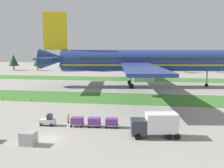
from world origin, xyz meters
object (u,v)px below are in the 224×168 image
at_px(cargo_dolly_lead, 77,121).
at_px(ground_crew_marshaller, 68,118).
at_px(airliner, 138,61).
at_px(cargo_dolly_third, 112,122).
at_px(cargo_dolly_second, 94,121).
at_px(uld_container_2, 28,138).
at_px(baggage_tug, 48,121).
at_px(taxiway_marker_1, 31,99).
at_px(taxiway_marker_2, 89,99).
at_px(taxiway_marker_0, 2,98).
at_px(catering_truck, 155,124).
at_px(taxiway_marker_3, 14,98).

distance_m(cargo_dolly_lead, ground_crew_marshaller, 2.54).
distance_m(airliner, cargo_dolly_third, 45.35).
xyz_separation_m(cargo_dolly_second, ground_crew_marshaller, (-4.96, 1.35, 0.03)).
bearing_deg(uld_container_2, ground_crew_marshaller, 77.38).
relative_size(baggage_tug, cargo_dolly_lead, 1.17).
height_order(cargo_dolly_second, taxiway_marker_1, cargo_dolly_second).
distance_m(airliner, cargo_dolly_lead, 46.32).
xyz_separation_m(airliner, ground_crew_marshaller, (-10.56, -43.31, -8.12)).
xyz_separation_m(baggage_tug, cargo_dolly_second, (7.92, 0.37, 0.10)).
bearing_deg(taxiway_marker_1, taxiway_marker_2, 8.01).
relative_size(airliner, taxiway_marker_0, 153.04).
height_order(airliner, ground_crew_marshaller, airliner).
xyz_separation_m(airliner, taxiway_marker_2, (-11.38, -24.61, -8.79)).
distance_m(catering_truck, taxiway_marker_3, 42.13).
bearing_deg(baggage_tug, cargo_dolly_third, -90.00).
bearing_deg(taxiway_marker_2, cargo_dolly_lead, -81.87).
xyz_separation_m(airliner, uld_container_2, (-12.77, -53.21, -8.18)).
bearing_deg(taxiway_marker_1, cargo_dolly_second, -41.54).
bearing_deg(catering_truck, taxiway_marker_3, 48.92).
bearing_deg(taxiway_marker_1, ground_crew_marshaller, -47.31).
bearing_deg(taxiway_marker_0, uld_container_2, -51.74).
bearing_deg(cargo_dolly_lead, cargo_dolly_third, -90.00).
xyz_separation_m(airliner, cargo_dolly_second, (-5.60, -44.66, -8.15)).
relative_size(cargo_dolly_lead, taxiway_marker_2, 4.06).
height_order(cargo_dolly_lead, ground_crew_marshaller, ground_crew_marshaller).
distance_m(cargo_dolly_lead, taxiway_marker_2, 20.41).
height_order(taxiway_marker_1, taxiway_marker_3, taxiway_marker_1).
height_order(cargo_dolly_third, ground_crew_marshaller, ground_crew_marshaller).
bearing_deg(cargo_dolly_lead, ground_crew_marshaller, 51.53).
bearing_deg(baggage_tug, cargo_dolly_lead, -90.00).
distance_m(cargo_dolly_lead, taxiway_marker_3, 29.97).
height_order(ground_crew_marshaller, taxiway_marker_2, ground_crew_marshaller).
xyz_separation_m(cargo_dolly_third, taxiway_marker_0, (-31.76, 18.82, -0.65)).
xyz_separation_m(cargo_dolly_lead, taxiway_marker_3, (-22.89, 19.33, -0.67)).
distance_m(cargo_dolly_second, cargo_dolly_third, 2.90).
height_order(taxiway_marker_0, taxiway_marker_1, taxiway_marker_1).
bearing_deg(ground_crew_marshaller, cargo_dolly_lead, 24.56).
bearing_deg(baggage_tug, taxiway_marker_0, 44.58).
height_order(baggage_tug, cargo_dolly_second, baggage_tug).
height_order(cargo_dolly_second, taxiway_marker_0, cargo_dolly_second).
distance_m(airliner, uld_container_2, 55.33).
distance_m(baggage_tug, cargo_dolly_lead, 5.03).
distance_m(baggage_tug, cargo_dolly_third, 10.83).
height_order(airliner, taxiway_marker_3, airliner).
distance_m(airliner, taxiway_marker_0, 43.88).
xyz_separation_m(ground_crew_marshaller, taxiway_marker_0, (-23.90, 17.61, -0.67)).
distance_m(cargo_dolly_lead, catering_truck, 13.13).
bearing_deg(taxiway_marker_2, airliner, 65.19).
xyz_separation_m(uld_container_2, taxiway_marker_1, (-13.15, 26.55, -0.58)).
relative_size(cargo_dolly_lead, uld_container_2, 1.13).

